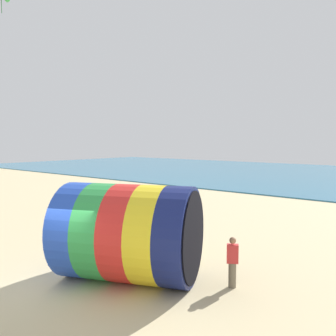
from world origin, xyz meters
The scene contains 3 objects.
ground_plane centered at (0.00, 0.00, 0.00)m, with size 120.00×120.00×0.00m, color #CCBA8C.
giant_inflatable_tube centered at (1.26, 1.42, 1.58)m, with size 5.21×4.62×3.16m.
kite_handler centered at (4.16, 3.06, 0.81)m, with size 0.42×0.37×1.60m.
Camera 1 is at (9.95, -6.93, 4.61)m, focal length 40.00 mm.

